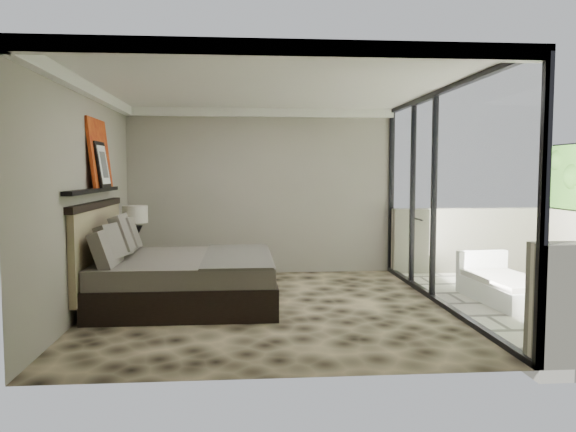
{
  "coord_description": "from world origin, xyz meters",
  "views": [
    {
      "loc": [
        -0.33,
        -7.08,
        1.73
      ],
      "look_at": [
        0.28,
        0.4,
        1.14
      ],
      "focal_mm": 35.0,
      "sensor_mm": 36.0,
      "label": 1
    }
  ],
  "objects": [
    {
      "name": "abstract_canvas",
      "position": [
        -2.19,
        0.48,
        1.97
      ],
      "size": [
        0.13,
        0.9,
        0.9
      ],
      "primitive_type": "cube",
      "rotation": [
        0.0,
        -0.1,
        0.0
      ],
      "color": "#C53D10",
      "rests_on": "picture_ledge"
    },
    {
      "name": "framed_print",
      "position": [
        -2.14,
        0.4,
        1.82
      ],
      "size": [
        0.11,
        0.5,
        0.6
      ],
      "primitive_type": "cube",
      "rotation": [
        0.0,
        -0.14,
        0.0
      ],
      "color": "black",
      "rests_on": "picture_ledge"
    },
    {
      "name": "terrace_slab",
      "position": [
        3.75,
        0.0,
        -0.06
      ],
      "size": [
        3.0,
        5.0,
        0.12
      ],
      "primitive_type": "cube",
      "color": "beige",
      "rests_on": "ground"
    },
    {
      "name": "ottoman",
      "position": [
        4.17,
        0.73,
        0.26
      ],
      "size": [
        0.69,
        0.69,
        0.52
      ],
      "primitive_type": "cube",
      "rotation": [
        0.0,
        0.0,
        -0.42
      ],
      "color": "silver",
      "rests_on": "terrace_slab"
    },
    {
      "name": "table_lamp",
      "position": [
        -1.97,
        1.64,
        0.97
      ],
      "size": [
        0.38,
        0.38,
        0.7
      ],
      "color": "black",
      "rests_on": "nightstand"
    },
    {
      "name": "lounger",
      "position": [
        3.19,
        0.09,
        0.18
      ],
      "size": [
        0.86,
        1.56,
        0.59
      ],
      "rotation": [
        0.0,
        0.0,
        0.07
      ],
      "color": "white",
      "rests_on": "terrace_slab"
    },
    {
      "name": "glass_wall",
      "position": [
        2.25,
        0.0,
        1.4
      ],
      "size": [
        0.08,
        5.0,
        2.8
      ],
      "primitive_type": "cube",
      "color": "white",
      "rests_on": "floor"
    },
    {
      "name": "back_wall",
      "position": [
        0.0,
        2.49,
        1.4
      ],
      "size": [
        4.5,
        0.02,
        2.8
      ],
      "primitive_type": "cube",
      "color": "gray",
      "rests_on": "floor"
    },
    {
      "name": "left_wall",
      "position": [
        -2.24,
        0.0,
        1.4
      ],
      "size": [
        0.02,
        5.0,
        2.8
      ],
      "primitive_type": "cube",
      "color": "gray",
      "rests_on": "floor"
    },
    {
      "name": "nightstand",
      "position": [
        -1.92,
        1.66,
        0.28
      ],
      "size": [
        0.67,
        0.67,
        0.56
      ],
      "primitive_type": "cube",
      "rotation": [
        0.0,
        0.0,
        -0.21
      ],
      "color": "black",
      "rests_on": "floor"
    },
    {
      "name": "picture_ledge",
      "position": [
        -2.18,
        0.1,
        1.5
      ],
      "size": [
        0.12,
        2.2,
        0.05
      ],
      "primitive_type": "cube",
      "color": "black",
      "rests_on": "left_wall"
    },
    {
      "name": "floor",
      "position": [
        0.0,
        0.0,
        0.0
      ],
      "size": [
        5.0,
        5.0,
        0.0
      ],
      "primitive_type": "plane",
      "color": "black",
      "rests_on": "ground"
    },
    {
      "name": "ceiling",
      "position": [
        0.0,
        0.0,
        2.79
      ],
      "size": [
        4.5,
        5.0,
        0.02
      ],
      "primitive_type": "cube",
      "color": "silver",
      "rests_on": "back_wall"
    },
    {
      "name": "bed",
      "position": [
        -1.16,
        0.29,
        0.37
      ],
      "size": [
        2.32,
        2.25,
        1.29
      ],
      "color": "black",
      "rests_on": "floor"
    }
  ]
}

